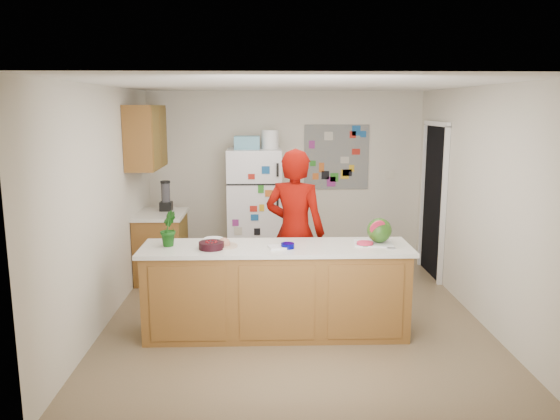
{
  "coord_description": "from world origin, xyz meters",
  "views": [
    {
      "loc": [
        -0.32,
        -5.75,
        2.28
      ],
      "look_at": [
        -0.14,
        0.2,
        1.15
      ],
      "focal_mm": 35.0,
      "sensor_mm": 36.0,
      "label": 1
    }
  ],
  "objects_px": {
    "watermelon": "(379,230)",
    "cherry_bowl": "(211,245)",
    "person": "(295,232)",
    "refrigerator": "(255,209)"
  },
  "relations": [
    {
      "from": "person",
      "to": "watermelon",
      "type": "xyz_separation_m",
      "value": [
        0.82,
        -0.52,
        0.13
      ]
    },
    {
      "from": "person",
      "to": "watermelon",
      "type": "height_order",
      "value": "person"
    },
    {
      "from": "cherry_bowl",
      "to": "person",
      "type": "bearing_deg",
      "value": 38.7
    },
    {
      "from": "refrigerator",
      "to": "person",
      "type": "bearing_deg",
      "value": -75.31
    },
    {
      "from": "refrigerator",
      "to": "watermelon",
      "type": "xyz_separation_m",
      "value": [
        1.29,
        -2.31,
        0.21
      ]
    },
    {
      "from": "watermelon",
      "to": "cherry_bowl",
      "type": "bearing_deg",
      "value": -174.39
    },
    {
      "from": "watermelon",
      "to": "cherry_bowl",
      "type": "xyz_separation_m",
      "value": [
        -1.67,
        -0.16,
        -0.1
      ]
    },
    {
      "from": "refrigerator",
      "to": "person",
      "type": "relative_size",
      "value": 0.92
    },
    {
      "from": "person",
      "to": "watermelon",
      "type": "relative_size",
      "value": 7.42
    },
    {
      "from": "person",
      "to": "cherry_bowl",
      "type": "relative_size",
      "value": 7.55
    }
  ]
}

